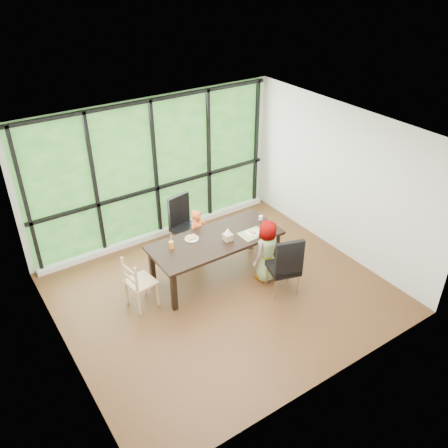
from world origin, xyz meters
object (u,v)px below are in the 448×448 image
(chair_end_beech, at_px, (141,282))
(plate_far, at_px, (192,239))
(white_mug, at_px, (261,218))
(child_toddler, at_px, (198,236))
(chair_window_leather, at_px, (186,226))
(dining_table, at_px, (216,257))
(chair_interior_leather, at_px, (283,264))
(tissue_box, at_px, (228,237))
(plate_near, at_px, (252,233))
(green_cup, at_px, (269,228))
(child_older, at_px, (266,251))
(orange_cup, at_px, (171,245))

(chair_end_beech, distance_m, plate_far, 1.11)
(chair_end_beech, bearing_deg, white_mug, -96.53)
(child_toddler, bearing_deg, chair_window_leather, 81.46)
(dining_table, height_order, chair_end_beech, chair_end_beech)
(chair_interior_leather, bearing_deg, tissue_box, -39.84)
(white_mug, bearing_deg, dining_table, -175.66)
(child_toddler, relative_size, plate_near, 4.42)
(dining_table, bearing_deg, chair_window_leather, 91.88)
(dining_table, xyz_separation_m, plate_near, (0.60, -0.20, 0.38))
(dining_table, bearing_deg, white_mug, 4.34)
(plate_far, distance_m, green_cup, 1.31)
(chair_interior_leather, xyz_separation_m, child_older, (-0.02, 0.42, 0.01))
(chair_window_leather, height_order, chair_interior_leather, same)
(child_older, xyz_separation_m, tissue_box, (-0.51, 0.39, 0.26))
(plate_near, xyz_separation_m, orange_cup, (-1.34, 0.36, 0.05))
(chair_interior_leather, distance_m, plate_near, 0.78)
(child_toddler, relative_size, white_mug, 13.39)
(chair_window_leather, relative_size, child_toddler, 1.07)
(plate_near, bearing_deg, plate_far, 156.25)
(plate_far, bearing_deg, chair_interior_leather, -49.23)
(child_older, distance_m, plate_near, 0.39)
(chair_window_leather, height_order, green_cup, chair_window_leather)
(plate_near, xyz_separation_m, white_mug, (0.39, 0.28, 0.03))
(chair_window_leather, relative_size, plate_near, 4.75)
(chair_end_beech, height_order, orange_cup, chair_end_beech)
(child_older, distance_m, tissue_box, 0.69)
(chair_interior_leather, bearing_deg, green_cup, -90.44)
(plate_near, distance_m, green_cup, 0.30)
(dining_table, bearing_deg, tissue_box, -44.55)
(orange_cup, bearing_deg, plate_near, -15.20)
(chair_interior_leather, xyz_separation_m, white_mug, (0.32, 1.03, 0.25))
(chair_end_beech, bearing_deg, orange_cup, -84.64)
(chair_window_leather, xyz_separation_m, child_toddler, (0.03, -0.37, -0.04))
(child_older, xyz_separation_m, orange_cup, (-1.39, 0.69, 0.26))
(child_older, bearing_deg, dining_table, -53.15)
(dining_table, distance_m, green_cup, 1.03)
(chair_window_leather, xyz_separation_m, child_older, (0.68, -1.46, 0.01))
(chair_window_leather, height_order, orange_cup, chair_window_leather)
(chair_end_beech, xyz_separation_m, tissue_box, (1.52, -0.15, 0.36))
(chair_end_beech, xyz_separation_m, plate_far, (1.04, 0.20, 0.31))
(green_cup, bearing_deg, plate_near, 162.07)
(child_toddler, xyz_separation_m, plate_near, (0.60, -0.77, 0.25))
(dining_table, xyz_separation_m, chair_window_leather, (-0.03, 0.93, 0.17))
(dining_table, relative_size, chair_window_leather, 2.05)
(dining_table, distance_m, tissue_box, 0.48)
(chair_interior_leather, height_order, plate_near, chair_interior_leather)
(chair_interior_leather, xyz_separation_m, plate_near, (-0.07, 0.75, 0.22))
(chair_interior_leather, bearing_deg, child_toddler, -48.99)
(chair_end_beech, height_order, plate_far, chair_end_beech)
(chair_interior_leather, relative_size, orange_cup, 8.80)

